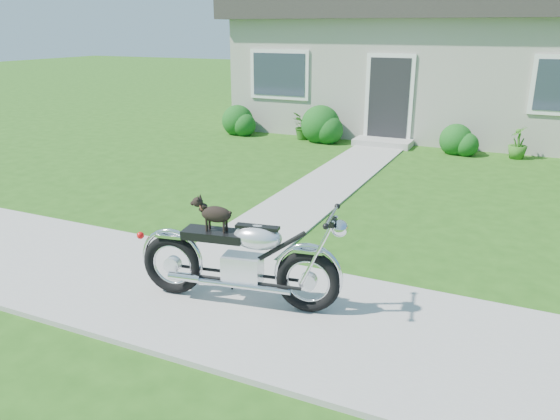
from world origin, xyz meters
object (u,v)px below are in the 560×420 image
(house, at_px, (472,51))
(motorcycle_with_dog, at_px, (242,259))
(potted_plant_right, at_px, (518,143))
(potted_plant_left, at_px, (304,126))

(house, distance_m, motorcycle_with_dog, 12.15)
(house, distance_m, potted_plant_right, 4.19)
(potted_plant_right, height_order, motorcycle_with_dog, motorcycle_with_dog)
(potted_plant_left, relative_size, motorcycle_with_dog, 0.32)
(house, xyz_separation_m, motorcycle_with_dog, (-0.70, -12.02, -1.62))
(motorcycle_with_dog, bearing_deg, house, 77.33)
(potted_plant_right, relative_size, motorcycle_with_dog, 0.33)
(potted_plant_left, bearing_deg, house, 43.84)
(potted_plant_left, xyz_separation_m, motorcycle_with_dog, (2.89, -8.58, 0.19))
(potted_plant_left, distance_m, motorcycle_with_dog, 9.05)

